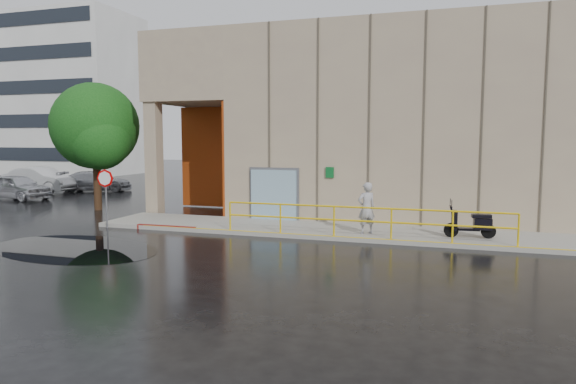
{
  "coord_description": "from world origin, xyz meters",
  "views": [
    {
      "loc": [
        6.96,
        -13.55,
        3.42
      ],
      "look_at": [
        1.73,
        3.0,
        1.6
      ],
      "focal_mm": 32.0,
      "sensor_mm": 36.0,
      "label": 1
    }
  ],
  "objects_px": {
    "scooter": "(471,216)",
    "car_c": "(96,181)",
    "tree_near": "(96,129)",
    "person": "(366,208)",
    "car_b": "(41,180)",
    "red_curb": "(166,228)",
    "stop_sign": "(105,185)",
    "car_a": "(18,187)"
  },
  "relations": [
    {
      "from": "scooter",
      "to": "car_c",
      "type": "distance_m",
      "value": 24.85
    },
    {
      "from": "car_c",
      "to": "tree_near",
      "type": "xyz_separation_m",
      "value": [
        6.03,
        -7.5,
        3.18
      ]
    },
    {
      "from": "tree_near",
      "to": "person",
      "type": "bearing_deg",
      "value": -12.62
    },
    {
      "from": "person",
      "to": "car_c",
      "type": "relative_size",
      "value": 0.4
    },
    {
      "from": "person",
      "to": "car_b",
      "type": "relative_size",
      "value": 0.37
    },
    {
      "from": "red_curb",
      "to": "car_c",
      "type": "relative_size",
      "value": 0.53
    },
    {
      "from": "tree_near",
      "to": "stop_sign",
      "type": "bearing_deg",
      "value": -49.39
    },
    {
      "from": "red_curb",
      "to": "car_b",
      "type": "xyz_separation_m",
      "value": [
        -14.89,
        9.71,
        0.7
      ]
    },
    {
      "from": "person",
      "to": "car_b",
      "type": "xyz_separation_m",
      "value": [
        -22.24,
        8.91,
        -0.25
      ]
    },
    {
      "from": "person",
      "to": "car_a",
      "type": "relative_size",
      "value": 0.43
    },
    {
      "from": "stop_sign",
      "to": "car_b",
      "type": "xyz_separation_m",
      "value": [
        -12.47,
        9.98,
        -0.87
      ]
    },
    {
      "from": "car_b",
      "to": "scooter",
      "type": "bearing_deg",
      "value": -107.77
    },
    {
      "from": "stop_sign",
      "to": "car_b",
      "type": "relative_size",
      "value": 0.47
    },
    {
      "from": "car_a",
      "to": "tree_near",
      "type": "distance_m",
      "value": 8.2
    },
    {
      "from": "scooter",
      "to": "red_curb",
      "type": "xyz_separation_m",
      "value": [
        -10.75,
        -1.07,
        -0.79
      ]
    },
    {
      "from": "person",
      "to": "car_a",
      "type": "xyz_separation_m",
      "value": [
        -20.44,
        5.29,
        -0.33
      ]
    },
    {
      "from": "car_c",
      "to": "tree_near",
      "type": "distance_m",
      "value": 10.14
    },
    {
      "from": "car_a",
      "to": "tree_near",
      "type": "height_order",
      "value": "tree_near"
    },
    {
      "from": "red_curb",
      "to": "scooter",
      "type": "bearing_deg",
      "value": 5.7
    },
    {
      "from": "car_a",
      "to": "car_c",
      "type": "distance_m",
      "value": 5.3
    },
    {
      "from": "car_a",
      "to": "car_b",
      "type": "xyz_separation_m",
      "value": [
        -1.8,
        3.61,
        0.08
      ]
    },
    {
      "from": "scooter",
      "to": "car_b",
      "type": "bearing_deg",
      "value": 154.76
    },
    {
      "from": "car_a",
      "to": "car_c",
      "type": "height_order",
      "value": "car_a"
    },
    {
      "from": "car_a",
      "to": "tree_near",
      "type": "xyz_separation_m",
      "value": [
        7.21,
        -2.33,
        3.13
      ]
    },
    {
      "from": "person",
      "to": "car_b",
      "type": "height_order",
      "value": "person"
    },
    {
      "from": "person",
      "to": "red_curb",
      "type": "xyz_separation_m",
      "value": [
        -7.35,
        -0.81,
        -0.95
      ]
    },
    {
      "from": "stop_sign",
      "to": "tree_near",
      "type": "distance_m",
      "value": 5.74
    },
    {
      "from": "stop_sign",
      "to": "scooter",
      "type": "bearing_deg",
      "value": 23.68
    },
    {
      "from": "car_b",
      "to": "person",
      "type": "bearing_deg",
      "value": -110.97
    },
    {
      "from": "scooter",
      "to": "car_c",
      "type": "relative_size",
      "value": 0.37
    },
    {
      "from": "tree_near",
      "to": "car_a",
      "type": "bearing_deg",
      "value": 162.09
    },
    {
      "from": "stop_sign",
      "to": "car_c",
      "type": "bearing_deg",
      "value": 147.34
    },
    {
      "from": "scooter",
      "to": "car_b",
      "type": "distance_m",
      "value": 27.06
    },
    {
      "from": "car_a",
      "to": "car_b",
      "type": "relative_size",
      "value": 0.86
    },
    {
      "from": "red_curb",
      "to": "tree_near",
      "type": "bearing_deg",
      "value": 147.34
    },
    {
      "from": "scooter",
      "to": "stop_sign",
      "type": "bearing_deg",
      "value": 179.2
    },
    {
      "from": "person",
      "to": "car_b",
      "type": "bearing_deg",
      "value": -58.04
    },
    {
      "from": "red_curb",
      "to": "car_c",
      "type": "height_order",
      "value": "car_c"
    },
    {
      "from": "person",
      "to": "tree_near",
      "type": "bearing_deg",
      "value": -48.84
    },
    {
      "from": "car_b",
      "to": "car_c",
      "type": "height_order",
      "value": "car_b"
    },
    {
      "from": "car_c",
      "to": "tree_near",
      "type": "bearing_deg",
      "value": -162.87
    },
    {
      "from": "car_b",
      "to": "tree_near",
      "type": "xyz_separation_m",
      "value": [
        9.01,
        -5.95,
        3.04
      ]
    }
  ]
}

